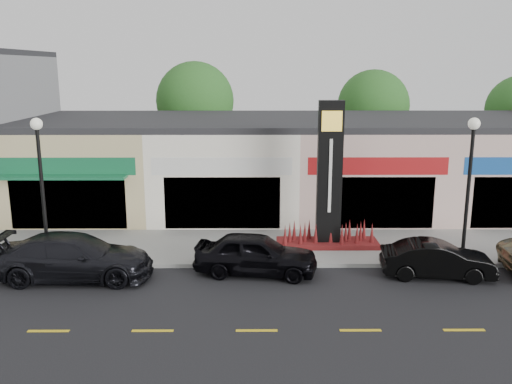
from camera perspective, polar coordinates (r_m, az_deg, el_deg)
ground at (r=18.83m, az=0.01°, el=-10.19°), size 120.00×120.00×0.00m
sidewalk at (r=22.86m, az=-0.05°, el=-5.72°), size 52.00×4.30×0.15m
curb at (r=20.75m, az=-0.02°, el=-7.71°), size 52.00×0.20×0.15m
shop_beige at (r=30.39m, az=-16.38°, el=2.97°), size 7.00×10.85×4.80m
shop_cream at (r=29.25m, az=-3.05°, el=3.10°), size 7.00×10.01×4.80m
shop_pink_w at (r=29.74m, az=10.56°, el=3.07°), size 7.00×10.01×4.80m
shop_pink_e at (r=31.81m, az=23.06°, el=2.88°), size 7.00×10.01×4.80m
tree_rear_west at (r=37.08m, az=-6.43°, el=9.52°), size 5.20×5.20×7.83m
tree_rear_mid at (r=37.77m, az=12.23°, el=8.87°), size 4.80×4.80×7.29m
lamp_west_near at (r=21.69m, az=-21.69°, el=1.61°), size 0.44×0.44×5.47m
lamp_east_near at (r=21.75m, az=21.56°, el=1.66°), size 0.44×0.44×5.47m
pylon_sign at (r=22.32m, az=7.67°, el=-0.43°), size 4.20×1.30×6.00m
car_dark_sedan at (r=20.50m, az=-18.60°, el=-6.51°), size 2.30×5.57×1.61m
car_black_sedan at (r=19.90m, az=-0.01°, el=-6.53°), size 2.42×4.68×1.52m
car_black_conv at (r=20.69m, az=18.53°, el=-6.77°), size 1.81×4.09×1.31m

